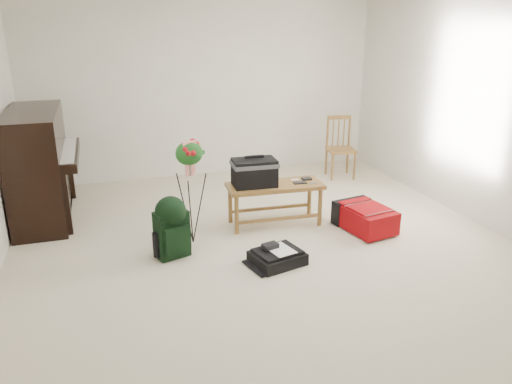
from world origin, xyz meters
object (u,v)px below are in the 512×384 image
object	(u,v)px
bench	(261,177)
red_suitcase	(363,216)
green_backpack	(171,224)
flower_stand	(191,193)
piano	(40,168)
black_duffel	(277,257)
dining_chair	(340,148)

from	to	relation	value
bench	red_suitcase	xyz separation A→B (m)	(1.05, -0.42, -0.43)
green_backpack	flower_stand	xyz separation A→B (m)	(0.25, 0.26, 0.20)
piano	red_suitcase	size ratio (longest dim) A/B	2.10
black_duffel	green_backpack	distance (m)	1.06
piano	bench	size ratio (longest dim) A/B	1.39
black_duffel	flower_stand	bearing A→B (deg)	119.49
red_suitcase	bench	bearing A→B (deg)	147.65
dining_chair	flower_stand	xyz separation A→B (m)	(-2.48, -1.61, 0.11)
piano	red_suitcase	distance (m)	3.68
red_suitcase	flower_stand	xyz separation A→B (m)	(-1.86, 0.21, 0.40)
dining_chair	black_duffel	distance (m)	2.97
dining_chair	flower_stand	world-z (taller)	flower_stand
piano	black_duffel	xyz separation A→B (m)	(2.18, -1.93, -0.53)
green_backpack	flower_stand	size ratio (longest dim) A/B	0.56
flower_stand	dining_chair	bearing A→B (deg)	20.70
dining_chair	red_suitcase	size ratio (longest dim) A/B	1.23
dining_chair	black_duffel	world-z (taller)	dining_chair
red_suitcase	flower_stand	size ratio (longest dim) A/B	0.64
piano	bench	bearing A→B (deg)	-23.38
dining_chair	piano	bearing A→B (deg)	-164.28
dining_chair	black_duffel	bearing A→B (deg)	-117.79
bench	dining_chair	bearing A→B (deg)	43.26
bench	green_backpack	size ratio (longest dim) A/B	1.75
bench	black_duffel	distance (m)	1.06
bench	green_backpack	world-z (taller)	bench
bench	black_duffel	world-z (taller)	bench
dining_chair	black_duffel	size ratio (longest dim) A/B	1.62
dining_chair	red_suitcase	distance (m)	1.95
bench	green_backpack	bearing A→B (deg)	-152.83
black_duffel	flower_stand	size ratio (longest dim) A/B	0.49
piano	dining_chair	bearing A→B (deg)	5.72
piano	bench	distance (m)	2.52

